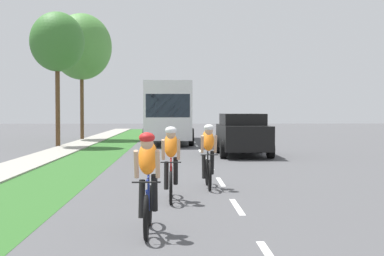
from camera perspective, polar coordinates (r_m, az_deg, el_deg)
ground_plane at (r=21.52m, az=1.39°, el=-3.25°), size 120.00×120.00×0.00m
grass_verge at (r=21.75m, az=-10.86°, el=-3.22°), size 2.31×70.00×0.01m
sidewalk_concrete at (r=22.14m, az=-15.92°, el=-3.16°), size 1.63×70.00×0.10m
lane_markings_center at (r=25.51m, az=0.87°, el=-2.45°), size 0.12×54.07×0.01m
cyclist_lead at (r=8.30m, az=-4.75°, el=-5.70°), size 0.42×1.72×1.58m
cyclist_trailing at (r=11.30m, az=-2.27°, el=-3.70°), size 0.42×1.72×1.58m
cyclist_distant at (r=13.13m, az=1.75°, el=-2.93°), size 0.42×1.72×1.58m
suv_black at (r=22.88m, az=5.41°, el=-0.58°), size 2.15×4.70×1.79m
bus_white at (r=32.87m, az=-2.48°, el=1.95°), size 2.78×11.60×3.48m
street_tree_near at (r=29.42m, az=-14.21°, el=8.87°), size 2.86×2.86×7.15m
street_tree_far at (r=36.34m, az=-11.72°, el=8.48°), size 3.96×3.96×8.34m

